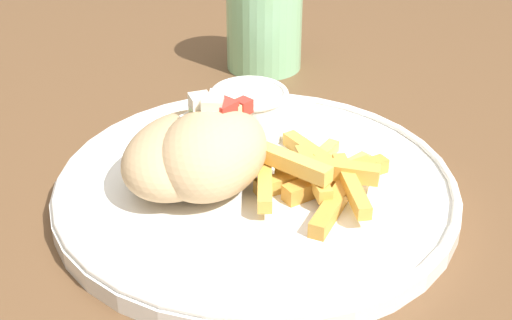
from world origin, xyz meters
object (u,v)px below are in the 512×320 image
Objects in this scene: pita_sandwich_near at (214,150)px; fries_pile at (318,175)px; pita_sandwich_far at (183,153)px; water_glass at (264,26)px; sauce_ramekin at (249,110)px; plate at (256,187)px.

fries_pile is at bearing -70.02° from pita_sandwich_near.
pita_sandwich_far is (-0.02, 0.01, -0.01)m from pita_sandwich_near.
fries_pile is at bearing -104.30° from water_glass.
fries_pile is at bearing -71.63° from pita_sandwich_far.
sauce_ramekin is at bearing 99.09° from fries_pile.
fries_pile is 1.36× the size of water_glass.
plate is 0.05m from fries_pile.
pita_sandwich_far is at bearing -144.97° from sauce_ramekin.
water_glass is at bearing 8.54° from pita_sandwich_far.
plate is at bearing -69.00° from pita_sandwich_far.
plate is at bearing -60.47° from pita_sandwich_near.
plate is 0.06m from pita_sandwich_far.
pita_sandwich_far is 0.26m from water_glass.
pita_sandwich_near is 0.02m from pita_sandwich_far.
pita_sandwich_far is 2.09× the size of sauce_ramekin.
water_glass is at bearing 65.49° from plate.
pita_sandwich_far reaches higher than sauce_ramekin.
plate is 3.07× the size of water_glass.
pita_sandwich_far is 0.10m from fries_pile.
pita_sandwich_near is (-0.03, 0.01, 0.04)m from plate.
pita_sandwich_far is at bearing 153.31° from fries_pile.
water_glass is at bearing 75.70° from fries_pile.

